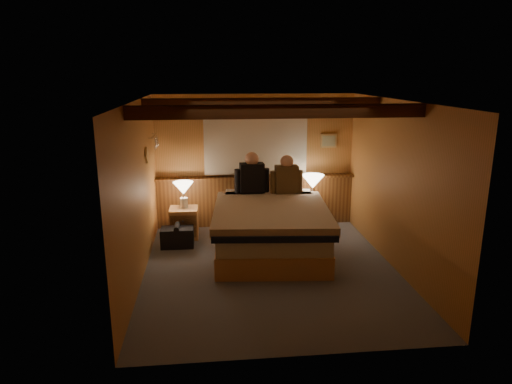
{
  "coord_description": "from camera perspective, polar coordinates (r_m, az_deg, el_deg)",
  "views": [
    {
      "loc": [
        -0.85,
        -6.04,
        2.76
      ],
      "look_at": [
        -0.17,
        0.4,
        1.06
      ],
      "focal_mm": 32.0,
      "sensor_mm": 36.0,
      "label": 1
    }
  ],
  "objects": [
    {
      "name": "floor",
      "position": [
        6.7,
        1.81,
        -9.64
      ],
      "size": [
        4.2,
        4.2,
        0.0
      ],
      "primitive_type": "plane",
      "color": "#4E535D",
      "rests_on": "ground"
    },
    {
      "name": "wall_left",
      "position": [
        6.31,
        -14.51,
        -0.08
      ],
      "size": [
        0.0,
        4.2,
        4.2
      ],
      "primitive_type": "plane",
      "rotation": [
        1.57,
        0.0,
        1.57
      ],
      "color": "#C47E46",
      "rests_on": "floor"
    },
    {
      "name": "lamp_right",
      "position": [
        8.16,
        7.12,
        1.08
      ],
      "size": [
        0.39,
        0.39,
        0.51
      ],
      "color": "silver",
      "rests_on": "nightstand_right"
    },
    {
      "name": "curtain_window",
      "position": [
        8.21,
        -0.05,
        6.02
      ],
      "size": [
        2.18,
        0.09,
        1.11
      ],
      "color": "#482112",
      "rests_on": "wall_back"
    },
    {
      "name": "person_right",
      "position": [
        7.79,
        3.84,
        1.83
      ],
      "size": [
        0.56,
        0.23,
        0.68
      ],
      "rotation": [
        0.0,
        0.0,
        0.02
      ],
      "color": "#4F3A1F",
      "rests_on": "bed"
    },
    {
      "name": "nightstand_right",
      "position": [
        8.34,
        6.79,
        -2.94
      ],
      "size": [
        0.52,
        0.49,
        0.49
      ],
      "rotation": [
        0.0,
        0.0,
        -0.21
      ],
      "color": "tan",
      "rests_on": "floor"
    },
    {
      "name": "wainscot",
      "position": [
        8.44,
        -0.05,
        -0.94
      ],
      "size": [
        3.6,
        0.23,
        0.94
      ],
      "color": "brown",
      "rests_on": "wall_back"
    },
    {
      "name": "ceiling",
      "position": [
        6.11,
        1.99,
        11.32
      ],
      "size": [
        4.2,
        4.2,
        0.0
      ],
      "primitive_type": "plane",
      "rotation": [
        3.14,
        0.0,
        0.0
      ],
      "color": "tan",
      "rests_on": "wall_back"
    },
    {
      "name": "wall_back",
      "position": [
        8.33,
        -0.1,
        3.91
      ],
      "size": [
        3.6,
        0.0,
        3.6
      ],
      "primitive_type": "plane",
      "rotation": [
        1.57,
        0.0,
        0.0
      ],
      "color": "#C47E46",
      "rests_on": "floor"
    },
    {
      "name": "framed_print",
      "position": [
        8.5,
        9.06,
        6.33
      ],
      "size": [
        0.3,
        0.04,
        0.25
      ],
      "color": "tan",
      "rests_on": "wall_back"
    },
    {
      "name": "person_left",
      "position": [
        7.79,
        -0.52,
        2.02
      ],
      "size": [
        0.6,
        0.25,
        0.73
      ],
      "rotation": [
        0.0,
        0.0,
        0.04
      ],
      "color": "black",
      "rests_on": "bed"
    },
    {
      "name": "wall_right",
      "position": [
        6.78,
        17.14,
        0.74
      ],
      "size": [
        0.0,
        4.2,
        4.2
      ],
      "primitive_type": "plane",
      "rotation": [
        1.57,
        0.0,
        -1.57
      ],
      "color": "#C47E46",
      "rests_on": "floor"
    },
    {
      "name": "ceiling_beams",
      "position": [
        6.27,
        1.79,
        10.58
      ],
      "size": [
        3.6,
        1.65,
        0.16
      ],
      "color": "#482112",
      "rests_on": "ceiling"
    },
    {
      "name": "nightstand_left",
      "position": [
        7.94,
        -8.98,
        -3.83
      ],
      "size": [
        0.48,
        0.44,
        0.52
      ],
      "rotation": [
        0.0,
        0.0,
        -0.02
      ],
      "color": "tan",
      "rests_on": "floor"
    },
    {
      "name": "bed",
      "position": [
        7.18,
        1.85,
        -4.53
      ],
      "size": [
        1.9,
        2.37,
        0.76
      ],
      "rotation": [
        0.0,
        0.0,
        -0.09
      ],
      "color": "tan",
      "rests_on": "floor"
    },
    {
      "name": "lamp_left",
      "position": [
        7.83,
        -9.07,
        0.29
      ],
      "size": [
        0.34,
        0.34,
        0.45
      ],
      "color": "silver",
      "rests_on": "nightstand_left"
    },
    {
      "name": "coat_rail",
      "position": [
        7.75,
        -12.52,
        6.25
      ],
      "size": [
        0.05,
        0.55,
        0.24
      ],
      "color": "silver",
      "rests_on": "wall_left"
    },
    {
      "name": "wall_front",
      "position": [
        4.32,
        5.76,
        -6.51
      ],
      "size": [
        3.6,
        0.0,
        3.6
      ],
      "primitive_type": "plane",
      "rotation": [
        -1.57,
        0.0,
        0.0
      ],
      "color": "#C47E46",
      "rests_on": "floor"
    },
    {
      "name": "duffel_bag",
      "position": [
        7.58,
        -9.8,
        -5.54
      ],
      "size": [
        0.53,
        0.32,
        0.38
      ],
      "rotation": [
        0.0,
        0.0,
        -0.01
      ],
      "color": "black",
      "rests_on": "floor"
    }
  ]
}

